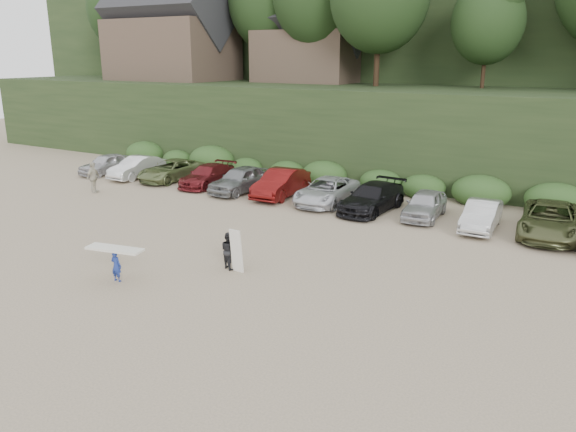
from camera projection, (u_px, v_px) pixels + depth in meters
The scene contains 6 objects.
ground at pixel (290, 273), 21.88m from camera, with size 120.00×120.00×0.00m, color tan.
hillside_backdrop at pixel (495, 18), 48.67m from camera, with size 90.00×41.50×28.00m.
parked_cars at pixel (328, 192), 31.64m from camera, with size 33.81×6.26×1.65m.
distant_walker at pixel (93, 178), 34.29m from camera, with size 1.11×0.46×1.89m, color #B2AB96.
child_surfer at pixel (116, 258), 20.87m from camera, with size 2.29×1.03×1.33m.
adult_surfer at pixel (230, 250), 22.15m from camera, with size 1.21×0.80×1.76m.
Camera 1 is at (10.20, -17.65, 8.24)m, focal length 35.00 mm.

